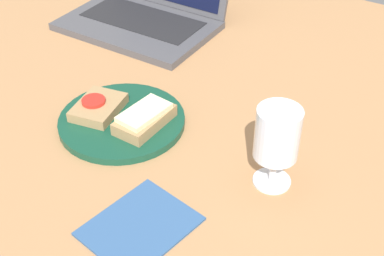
{
  "coord_description": "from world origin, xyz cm",
  "views": [
    {
      "loc": [
        45.6,
        -65.44,
        62.46
      ],
      "look_at": [
        8.44,
        -5.92,
        8.0
      ],
      "focal_mm": 50.0,
      "sensor_mm": 36.0,
      "label": 1
    }
  ],
  "objects": [
    {
      "name": "sandwich_with_cheese",
      "position": [
        -1.66,
        -5.61,
        5.89
      ],
      "size": [
        6.59,
        11.46,
        3.2
      ],
      "color": "#A88456",
      "rests_on": "plate"
    },
    {
      "name": "wine_glass",
      "position": [
        23.34,
        -5.61,
        12.33
      ],
      "size": [
        6.94,
        6.94,
        14.09
      ],
      "color": "white",
      "rests_on": "wooden_table"
    },
    {
      "name": "napkin",
      "position": [
        11.11,
        -24.62,
        3.2
      ],
      "size": [
        14.99,
        17.28,
        0.4
      ],
      "primitive_type": "cube",
      "rotation": [
        0.0,
        0.0,
        -0.18
      ],
      "color": "#33598C",
      "rests_on": "wooden_table"
    },
    {
      "name": "wooden_table",
      "position": [
        0.0,
        0.0,
        1.5
      ],
      "size": [
        140.0,
        140.0,
        3.0
      ],
      "primitive_type": "cube",
      "color": "#B27F51",
      "rests_on": "ground"
    },
    {
      "name": "laptop",
      "position": [
        -26.42,
        29.38,
        6.72
      ],
      "size": [
        34.98,
        27.8,
        19.68
      ],
      "color": "#4C4C51",
      "rests_on": "wooden_table"
    },
    {
      "name": "plate",
      "position": [
        -6.47,
        -6.23,
        3.69
      ],
      "size": [
        23.05,
        23.05,
        1.39
      ],
      "primitive_type": "cylinder",
      "color": "#144733",
      "rests_on": "wooden_table"
    },
    {
      "name": "sandwich_with_tomato",
      "position": [
        -11.33,
        -6.86,
        5.43
      ],
      "size": [
        9.14,
        11.09,
        2.51
      ],
      "color": "#A88456",
      "rests_on": "plate"
    }
  ]
}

